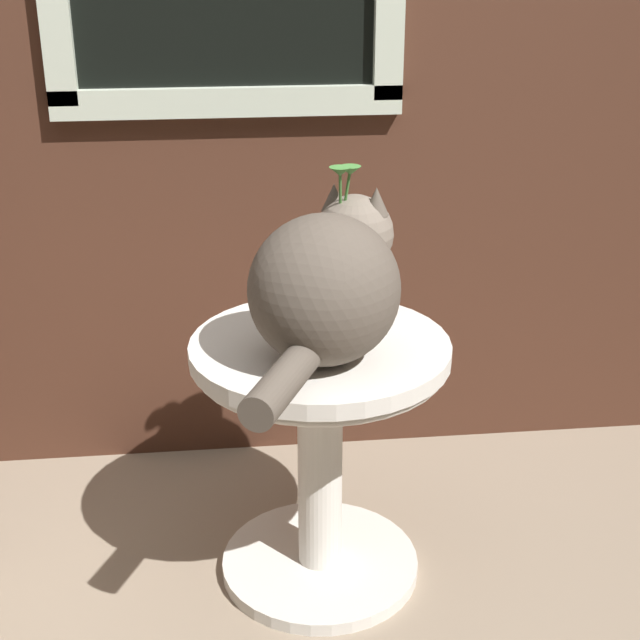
% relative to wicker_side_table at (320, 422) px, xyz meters
% --- Properties ---
extents(wicker_side_table, '(0.54, 0.54, 0.57)m').
position_rel_wicker_side_table_xyz_m(wicker_side_table, '(0.00, 0.00, 0.00)').
color(wicker_side_table, silver).
rests_on(wicker_side_table, ground_plane).
extents(cat, '(0.40, 0.60, 0.30)m').
position_rel_wicker_side_table_xyz_m(cat, '(0.01, -0.06, 0.34)').
color(cat, brown).
rests_on(cat, wicker_side_table).
extents(pewter_vase_with_ivy, '(0.15, 0.15, 0.35)m').
position_rel_wicker_side_table_xyz_m(pewter_vase_with_ivy, '(0.06, 0.11, 0.29)').
color(pewter_vase_with_ivy, gray).
rests_on(pewter_vase_with_ivy, wicker_side_table).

